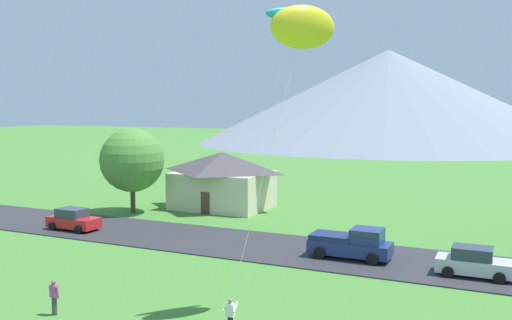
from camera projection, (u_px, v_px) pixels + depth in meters
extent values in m
cube|color=#2D2D33|center=(335.00, 255.00, 37.03)|extent=(160.00, 7.90, 0.08)
cone|color=gray|center=(387.00, 96.00, 146.75)|extent=(98.21, 98.21, 24.16)
cube|color=beige|center=(223.00, 190.00, 53.87)|extent=(8.53, 6.68, 3.49)
pyramid|color=#474247|center=(223.00, 162.00, 53.61)|extent=(9.22, 7.21, 1.92)
cube|color=brown|center=(205.00, 203.00, 50.91)|extent=(0.90, 0.06, 2.00)
cylinder|color=#4C3823|center=(133.00, 198.00, 51.43)|extent=(0.44, 0.44, 2.69)
sphere|color=#4C8938|center=(132.00, 160.00, 51.09)|extent=(5.81, 5.81, 5.81)
cube|color=red|center=(74.00, 222.00, 44.24)|extent=(4.24, 1.90, 0.80)
cube|color=#2D3847|center=(72.00, 213.00, 44.24)|extent=(2.24, 1.64, 0.68)
cylinder|color=black|center=(95.00, 225.00, 44.50)|extent=(0.65, 0.26, 0.64)
cylinder|color=black|center=(78.00, 229.00, 42.85)|extent=(0.65, 0.26, 0.64)
cylinder|color=black|center=(70.00, 222.00, 45.68)|extent=(0.65, 0.26, 0.64)
cylinder|color=black|center=(52.00, 226.00, 44.04)|extent=(0.65, 0.26, 0.64)
cube|color=#B7BCC1|center=(475.00, 266.00, 32.20)|extent=(4.21, 1.81, 0.80)
cube|color=#2D3847|center=(472.00, 253.00, 32.19)|extent=(2.21, 1.59, 0.68)
cylinder|color=black|center=(501.00, 269.00, 32.48)|extent=(0.64, 0.24, 0.64)
cylinder|color=black|center=(500.00, 278.00, 30.83)|extent=(0.64, 0.24, 0.64)
cylinder|color=black|center=(451.00, 264.00, 33.62)|extent=(0.64, 0.24, 0.64)
cylinder|color=black|center=(448.00, 272.00, 31.96)|extent=(0.64, 0.24, 0.64)
cube|color=navy|center=(350.00, 248.00, 36.03)|extent=(5.21, 2.03, 0.84)
cube|color=navy|center=(367.00, 236.00, 35.49)|extent=(1.91, 1.85, 0.90)
cube|color=#2D3847|center=(367.00, 232.00, 35.46)|extent=(1.62, 1.89, 0.28)
cube|color=navy|center=(333.00, 237.00, 36.45)|extent=(2.71, 1.97, 0.36)
cylinder|color=black|center=(380.00, 251.00, 36.28)|extent=(0.76, 0.28, 0.76)
cylinder|color=black|center=(373.00, 259.00, 34.43)|extent=(0.76, 0.28, 0.76)
cylinder|color=black|center=(329.00, 246.00, 37.68)|extent=(0.76, 0.28, 0.76)
cylinder|color=black|center=(320.00, 253.00, 35.84)|extent=(0.76, 0.28, 0.76)
cube|color=white|center=(230.00, 310.00, 23.92)|extent=(0.36, 0.22, 0.58)
sphere|color=#9E7051|center=(230.00, 301.00, 23.88)|extent=(0.21, 0.21, 0.21)
cylinder|color=white|center=(226.00, 305.00, 24.05)|extent=(0.18, 0.55, 0.37)
cylinder|color=white|center=(236.00, 307.00, 23.87)|extent=(0.18, 0.55, 0.37)
ellipsoid|color=yellow|center=(303.00, 27.00, 25.41)|extent=(3.21, 3.40, 2.13)
ellipsoid|color=#1EB2D1|center=(298.00, 15.00, 25.78)|extent=(2.52, 2.81, 0.73)
cylinder|color=silver|center=(268.00, 160.00, 24.65)|extent=(1.82, 3.82, 11.80)
cylinder|color=#3D3D42|center=(54.00, 306.00, 26.45)|extent=(0.24, 0.24, 0.88)
cube|color=#B7479E|center=(54.00, 291.00, 26.38)|extent=(0.36, 0.22, 0.58)
sphere|color=brown|center=(54.00, 282.00, 26.34)|extent=(0.21, 0.21, 0.21)
cylinder|color=#B7479E|center=(50.00, 291.00, 26.47)|extent=(0.12, 0.18, 0.59)
cylinder|color=#B7479E|center=(58.00, 292.00, 26.29)|extent=(0.12, 0.18, 0.59)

